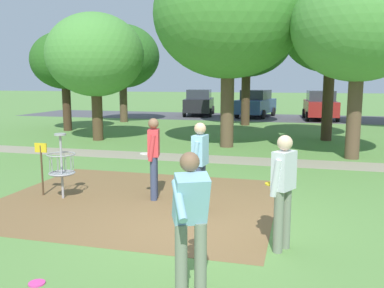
# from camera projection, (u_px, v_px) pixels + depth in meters

# --- Properties ---
(ground_plane) EXTENTS (160.00, 160.00, 0.00)m
(ground_plane) POSITION_uv_depth(u_px,v_px,m) (198.00, 226.00, 7.03)
(ground_plane) COLOR #5B8942
(dirt_tee_pad) EXTENTS (5.68, 4.85, 0.01)m
(dirt_tee_pad) POSITION_uv_depth(u_px,v_px,m) (136.00, 200.00, 8.55)
(dirt_tee_pad) COLOR brown
(dirt_tee_pad) RESTS_ON ground
(disc_golf_basket) EXTENTS (0.98, 0.58, 1.39)m
(disc_golf_basket) POSITION_uv_depth(u_px,v_px,m) (59.00, 163.00, 8.62)
(disc_golf_basket) COLOR #9E9EA3
(disc_golf_basket) RESTS_ON ground
(player_foreground_watching) EXTENTS (0.45, 0.49, 1.71)m
(player_foreground_watching) POSITION_uv_depth(u_px,v_px,m) (283.00, 186.00, 5.92)
(player_foreground_watching) COLOR slate
(player_foreground_watching) RESTS_ON ground
(player_throwing) EXTENTS (0.44, 0.49, 1.71)m
(player_throwing) POSITION_uv_depth(u_px,v_px,m) (154.00, 154.00, 8.53)
(player_throwing) COLOR #384260
(player_throwing) RESTS_ON ground
(player_waiting_left) EXTENTS (0.42, 0.48, 1.71)m
(player_waiting_left) POSITION_uv_depth(u_px,v_px,m) (200.00, 162.00, 7.64)
(player_waiting_left) COLOR #384260
(player_waiting_left) RESTS_ON ground
(player_waiting_right) EXTENTS (0.50, 1.17, 1.71)m
(player_waiting_right) POSITION_uv_depth(u_px,v_px,m) (191.00, 217.00, 4.51)
(player_waiting_right) COLOR slate
(player_waiting_right) RESTS_ON ground
(frisbee_near_basket) EXTENTS (0.23, 0.23, 0.02)m
(frisbee_near_basket) POSITION_uv_depth(u_px,v_px,m) (195.00, 181.00, 10.16)
(frisbee_near_basket) COLOR #E53D99
(frisbee_near_basket) RESTS_ON ground
(frisbee_mid_grass) EXTENTS (0.20, 0.20, 0.02)m
(frisbee_mid_grass) POSITION_uv_depth(u_px,v_px,m) (37.00, 283.00, 5.04)
(frisbee_mid_grass) COLOR #E53D99
(frisbee_mid_grass) RESTS_ON ground
(tree_near_left) EXTENTS (4.38, 4.38, 5.76)m
(tree_near_left) POSITION_uv_depth(u_px,v_px,m) (122.00, 56.00, 24.25)
(tree_near_left) COLOR brown
(tree_near_left) RESTS_ON ground
(tree_near_right) EXTENTS (5.04, 5.04, 6.95)m
(tree_near_right) POSITION_uv_depth(u_px,v_px,m) (247.00, 37.00, 22.25)
(tree_near_right) COLOR #4C3823
(tree_near_right) RESTS_ON ground
(tree_mid_left) EXTENTS (3.26, 3.26, 4.83)m
(tree_mid_left) POSITION_uv_depth(u_px,v_px,m) (65.00, 61.00, 19.98)
(tree_mid_left) COLOR #422D1E
(tree_mid_left) RESTS_ON ground
(tree_mid_center) EXTENTS (5.42, 5.42, 7.14)m
(tree_mid_center) POSITION_uv_depth(u_px,v_px,m) (228.00, 15.00, 14.75)
(tree_mid_center) COLOR brown
(tree_mid_center) RESTS_ON ground
(tree_mid_right) EXTENTS (4.14, 4.14, 5.95)m
(tree_mid_right) POSITION_uv_depth(u_px,v_px,m) (360.00, 24.00, 12.51)
(tree_mid_right) COLOR brown
(tree_mid_right) RESTS_ON ground
(tree_far_left) EXTENTS (3.95, 3.95, 5.18)m
(tree_far_left) POSITION_uv_depth(u_px,v_px,m) (95.00, 55.00, 16.69)
(tree_far_left) COLOR #4C3823
(tree_far_left) RESTS_ON ground
(tree_far_center) EXTENTS (3.94, 3.94, 6.14)m
(tree_far_center) POSITION_uv_depth(u_px,v_px,m) (331.00, 31.00, 16.48)
(tree_far_center) COLOR #422D1E
(tree_far_center) RESTS_ON ground
(parking_lot_strip) EXTENTS (36.00, 6.00, 0.01)m
(parking_lot_strip) POSITION_uv_depth(u_px,v_px,m) (275.00, 118.00, 27.50)
(parking_lot_strip) COLOR #4C4C51
(parking_lot_strip) RESTS_ON ground
(parked_car_leftmost) EXTENTS (2.40, 4.41, 1.84)m
(parked_car_leftmost) POSITION_uv_depth(u_px,v_px,m) (199.00, 102.00, 29.33)
(parked_car_leftmost) COLOR black
(parked_car_leftmost) RESTS_ON ground
(parked_car_center_left) EXTENTS (2.54, 4.46, 1.84)m
(parked_car_center_left) POSITION_uv_depth(u_px,v_px,m) (256.00, 103.00, 28.01)
(parked_car_center_left) COLOR #2D4784
(parked_car_center_left) RESTS_ON ground
(parked_car_center_right) EXTENTS (2.19, 4.31, 1.84)m
(parked_car_center_right) POSITION_uv_depth(u_px,v_px,m) (320.00, 105.00, 26.09)
(parked_car_center_right) COLOR maroon
(parked_car_center_right) RESTS_ON ground
(gravel_path) EXTENTS (40.00, 1.31, 0.00)m
(gravel_path) POSITION_uv_depth(u_px,v_px,m) (245.00, 161.00, 12.80)
(gravel_path) COLOR gray
(gravel_path) RESTS_ON ground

